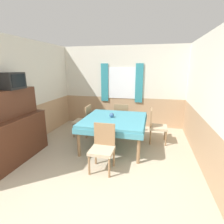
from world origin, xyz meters
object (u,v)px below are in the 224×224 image
(chair_head_window, at_px, (122,117))
(chair_head_near, at_px, (103,146))
(sideboard, at_px, (15,131))
(chair_right_far, at_px, (156,125))
(tv, at_px, (13,81))
(chair_left_far, at_px, (84,120))
(vase, at_px, (112,115))
(dining_table, at_px, (114,122))

(chair_head_window, xyz_separation_m, chair_head_near, (-0.00, -2.06, 0.00))
(chair_head_window, xyz_separation_m, sideboard, (-1.89, -2.13, 0.17))
(chair_head_near, bearing_deg, chair_right_far, -123.18)
(chair_right_far, height_order, tv, tv)
(chair_left_far, distance_m, sideboard, 1.84)
(chair_head_window, height_order, tv, tv)
(sideboard, distance_m, vase, 2.15)
(dining_table, distance_m, chair_head_window, 1.04)
(chair_head_window, height_order, chair_left_far, same)
(chair_head_window, xyz_separation_m, chair_right_far, (1.00, -0.54, 0.00))
(sideboard, bearing_deg, tv, 87.69)
(chair_head_window, xyz_separation_m, chair_left_far, (-1.00, -0.54, 0.00))
(chair_head_near, relative_size, sideboard, 0.59)
(chair_head_window, bearing_deg, tv, -133.22)
(tv, bearing_deg, chair_right_far, 27.02)
(chair_right_far, xyz_separation_m, vase, (-1.08, -0.45, 0.32))
(chair_head_near, relative_size, vase, 7.77)
(dining_table, distance_m, chair_right_far, 1.12)
(tv, bearing_deg, chair_head_window, 46.78)
(dining_table, xyz_separation_m, vase, (-0.08, 0.05, 0.16))
(chair_head_window, relative_size, sideboard, 0.59)
(tv, relative_size, vase, 3.83)
(chair_right_far, bearing_deg, tv, -62.98)
(chair_left_far, relative_size, vase, 7.77)
(chair_left_far, height_order, chair_head_near, same)
(dining_table, bearing_deg, chair_head_window, 90.00)
(sideboard, xyz_separation_m, vase, (1.81, 1.15, 0.15))
(tv, bearing_deg, dining_table, 27.36)
(sideboard, bearing_deg, chair_left_far, 60.82)
(sideboard, distance_m, tv, 1.03)
(chair_left_far, height_order, tv, tv)
(tv, bearing_deg, sideboard, -92.31)
(vase, bearing_deg, chair_head_near, -85.77)
(dining_table, distance_m, vase, 0.18)
(chair_left_far, bearing_deg, dining_table, -116.39)
(chair_head_window, height_order, vase, chair_head_window)
(chair_left_far, bearing_deg, vase, -115.99)
(chair_left_far, distance_m, tv, 2.09)
(vase, bearing_deg, chair_head_window, 85.36)
(chair_head_window, relative_size, chair_head_near, 1.00)
(chair_left_far, relative_size, tv, 2.03)
(dining_table, height_order, chair_right_far, chair_right_far)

